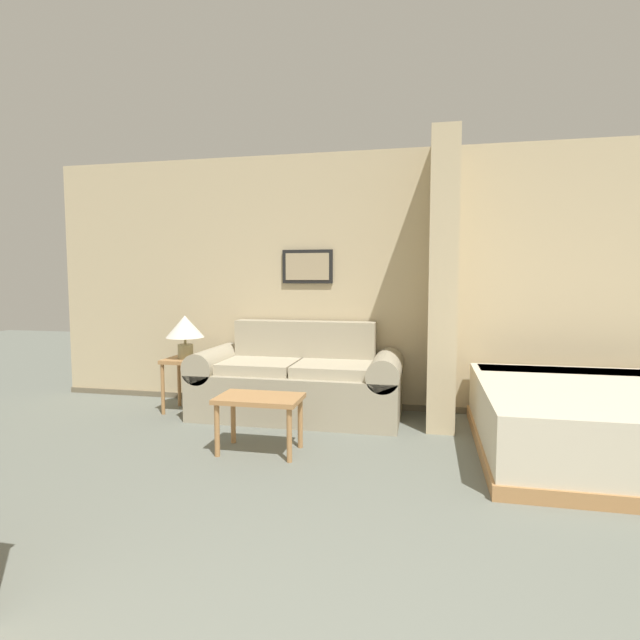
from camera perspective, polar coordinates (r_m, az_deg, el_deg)
The scene contains 7 objects.
wall_back at distance 5.12m, azimuth 6.90°, elevation 4.32°, with size 7.19×0.16×2.60m.
wall_partition_pillar at distance 4.66m, azimuth 13.78°, elevation 4.23°, with size 0.24×0.75×2.60m.
couch at distance 4.87m, azimuth -2.54°, elevation -7.08°, with size 2.00×0.84×0.90m.
coffee_table at distance 3.90m, azimuth -6.93°, elevation -9.57°, with size 0.64×0.40×0.44m.
side_table at distance 5.19m, azimuth -15.07°, elevation -5.38°, with size 0.39×0.39×0.54m.
table_lamp at distance 5.14m, azimuth -15.17°, elevation -0.98°, with size 0.38×0.38×0.43m.
bed at distance 4.38m, azimuth 29.93°, elevation -10.00°, with size 1.87×1.94×0.52m.
Camera 1 is at (0.46, -0.78, 1.34)m, focal length 28.00 mm.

